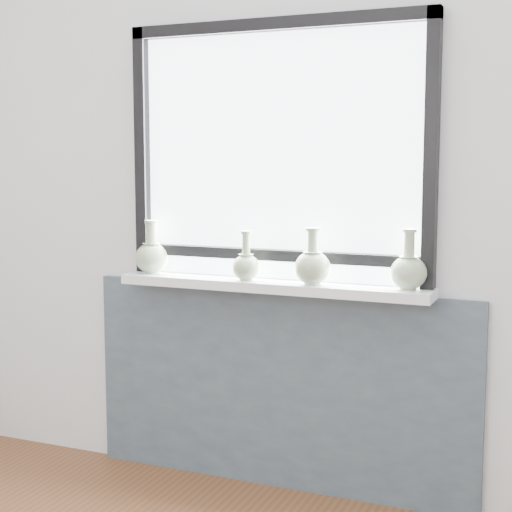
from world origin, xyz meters
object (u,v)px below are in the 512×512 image
at_px(vase_c, 313,265).
at_px(vase_d, 409,270).
at_px(vase_a, 152,255).
at_px(vase_b, 246,265).
at_px(windowsill, 271,286).

height_order(vase_c, vase_d, vase_d).
bearing_deg(vase_a, vase_b, -3.56).
distance_m(vase_a, vase_b, 0.46).
distance_m(vase_a, vase_d, 1.12).
xyz_separation_m(vase_c, vase_d, (0.37, 0.03, -0.00)).
bearing_deg(windowsill, vase_b, -164.11).
relative_size(windowsill, vase_d, 5.70).
relative_size(vase_c, vase_d, 0.97).
distance_m(windowsill, vase_c, 0.21).
xyz_separation_m(windowsill, vase_a, (-0.56, 0.00, 0.10)).
height_order(vase_a, vase_d, vase_d).
distance_m(windowsill, vase_a, 0.57).
distance_m(windowsill, vase_d, 0.57).
distance_m(vase_c, vase_d, 0.37).
relative_size(windowsill, vase_c, 5.85).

